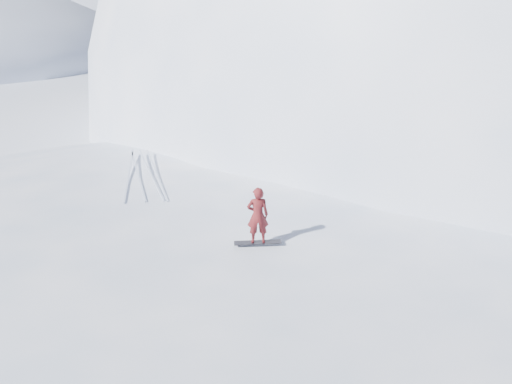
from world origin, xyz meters
TOP-DOWN VIEW (x-y plane):
  - ground at (0.00, 0.00)m, footprint 400.00×400.00m
  - near_ridge at (1.00, 3.00)m, footprint 36.00×28.00m
  - summit_peak at (22.00, 26.00)m, footprint 60.00×56.00m
  - peak_shoulder at (10.00, 20.00)m, footprint 28.00×24.00m
  - far_ridge_c at (-40.00, 110.00)m, footprint 140.00×90.00m
  - wind_bumps at (-0.56, 2.12)m, footprint 16.00×14.40m
  - snowboard at (2.85, -0.27)m, footprint 1.31×0.29m
  - snowboarder at (2.85, -0.27)m, footprint 0.60×0.40m
  - board_tracks at (-1.23, 5.65)m, footprint 2.31×5.96m

SIDE VIEW (x-z plane):
  - ground at x=0.00m, z-range 0.00..0.00m
  - near_ridge at x=1.00m, z-range -2.40..2.40m
  - summit_peak at x=22.00m, z-range -28.00..28.00m
  - peak_shoulder at x=10.00m, z-range -9.00..9.00m
  - far_ridge_c at x=-40.00m, z-range -18.00..18.00m
  - wind_bumps at x=-0.56m, z-range -0.50..0.50m
  - snowboard at x=2.85m, z-range 2.40..2.42m
  - board_tracks at x=-1.23m, z-range 2.40..2.44m
  - snowboarder at x=2.85m, z-range 2.42..4.03m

